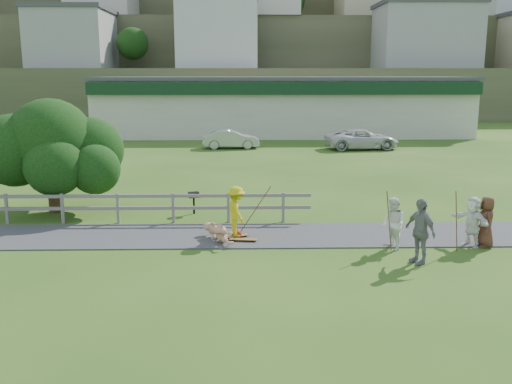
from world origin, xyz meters
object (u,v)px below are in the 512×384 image
(spectator_d, at_px, (472,222))
(car_silver, at_px, (231,139))
(car_white, at_px, (362,139))
(tree, at_px, (53,168))
(spectator_b, at_px, (420,231))
(bbq, at_px, (194,203))
(spectator_c, at_px, (486,222))
(skater_rider, at_px, (236,214))
(spectator_a, at_px, (393,224))
(skater_fallen, at_px, (219,232))

(spectator_d, distance_m, car_silver, 25.74)
(car_white, relative_size, tree, 0.99)
(spectator_b, xyz_separation_m, tree, (-12.41, 6.50, 0.82))
(tree, xyz_separation_m, bbq, (5.48, -0.43, -1.34))
(tree, relative_size, bbq, 6.23)
(car_white, height_order, bbq, car_white)
(spectator_c, height_order, car_white, spectator_c)
(car_silver, relative_size, car_white, 0.79)
(car_white, distance_m, bbq, 21.91)
(skater_rider, bearing_deg, spectator_a, -123.45)
(spectator_a, height_order, car_silver, spectator_a)
(skater_fallen, xyz_separation_m, spectator_c, (8.38, -0.74, 0.49))
(bbq, bearing_deg, skater_fallen, -88.76)
(spectator_a, height_order, car_white, spectator_a)
(spectator_b, bearing_deg, car_white, 145.22)
(skater_rider, bearing_deg, bbq, 7.51)
(skater_fallen, bearing_deg, skater_rider, 2.47)
(spectator_c, height_order, spectator_d, spectator_c)
(spectator_b, bearing_deg, skater_rider, -142.99)
(spectator_d, bearing_deg, spectator_c, 59.87)
(spectator_b, relative_size, spectator_c, 1.18)
(spectator_b, height_order, tree, tree)
(bbq, bearing_deg, spectator_d, -41.42)
(bbq, bearing_deg, spectator_b, -56.23)
(skater_fallen, bearing_deg, bbq, 79.49)
(skater_fallen, relative_size, tree, 0.33)
(skater_fallen, height_order, spectator_b, spectator_b)
(spectator_b, distance_m, spectator_c, 2.98)
(spectator_d, bearing_deg, skater_rider, -121.64)
(car_silver, bearing_deg, car_white, -98.66)
(skater_fallen, distance_m, tree, 7.97)
(spectator_b, relative_size, bbq, 2.23)
(skater_fallen, bearing_deg, car_white, 41.05)
(spectator_d, bearing_deg, spectator_a, -107.45)
(skater_rider, relative_size, tree, 0.31)
(skater_rider, height_order, tree, tree)
(spectator_a, bearing_deg, car_silver, 173.93)
(skater_rider, distance_m, spectator_a, 4.99)
(skater_fallen, relative_size, spectator_c, 1.09)
(skater_rider, distance_m, spectator_b, 5.85)
(tree, bearing_deg, spectator_b, -27.67)
(car_silver, distance_m, tree, 20.60)
(spectator_c, xyz_separation_m, car_white, (1.01, 23.78, -0.08))
(skater_rider, xyz_separation_m, skater_fallen, (-0.58, -0.32, -0.51))
(car_silver, bearing_deg, spectator_d, -166.10)
(spectator_c, bearing_deg, skater_rider, -90.66)
(spectator_c, xyz_separation_m, bbq, (-9.49, 4.55, -0.38))
(spectator_d, bearing_deg, spectator_b, -77.56)
(skater_fallen, bearing_deg, car_silver, 63.43)
(skater_rider, xyz_separation_m, spectator_b, (5.24, -2.58, 0.12))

